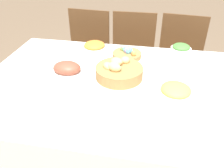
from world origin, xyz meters
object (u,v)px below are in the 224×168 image
green_salad_bowl (181,50)px  chair_far_center (132,59)px  carrot_bowl (95,48)px  chair_far_left (86,55)px  knife (128,125)px  spoon (134,126)px  butter_dish (62,90)px  chair_far_right (178,63)px  dinner_plate (97,121)px  pineapple_bowl (175,93)px  bread_basket (119,71)px  ham_platter (67,69)px  fork (67,118)px  drinking_cup (145,104)px  egg_basket (127,54)px

green_salad_bowl → chair_far_center: bearing=133.4°
carrot_bowl → green_salad_bowl: bearing=6.4°
chair_far_left → knife: size_ratio=5.21×
chair_far_left → carrot_bowl: size_ratio=4.91×
spoon → butter_dish: bearing=156.4°
chair_far_right → green_salad_bowl: (-0.05, -0.43, 0.32)m
dinner_plate → pineapple_bowl: bearing=34.0°
bread_basket → butter_dish: size_ratio=2.68×
ham_platter → fork: size_ratio=1.60×
chair_far_center → ham_platter: (-0.35, -0.83, 0.31)m
green_salad_bowl → fork: green_salad_bowl is taller
bread_basket → carrot_bowl: (-0.24, 0.33, -0.01)m
chair_far_right → fork: size_ratio=5.21×
chair_far_center → fork: size_ratio=5.21×
carrot_bowl → butter_dish: bearing=-95.7°
chair_far_left → knife: (0.58, -1.27, 0.28)m
pineapple_bowl → chair_far_left: bearing=128.6°
chair_far_left → drinking_cup: 1.34m
butter_dish → pineapple_bowl: bearing=4.5°
chair_far_center → carrot_bowl: 0.64m
bread_basket → pineapple_bowl: (0.34, -0.18, -0.00)m
chair_far_right → chair_far_left: size_ratio=1.00×
spoon → pineapple_bowl: bearing=54.1°
ham_platter → dinner_plate: size_ratio=1.09×
drinking_cup → butter_dish: bearing=172.3°
chair_far_center → bread_basket: size_ratio=3.06×
fork → knife: (0.31, 0.00, 0.00)m
bread_basket → drinking_cup: (0.19, -0.30, -0.01)m
bread_basket → butter_dish: bearing=-141.9°
chair_far_right → carrot_bowl: 0.91m
carrot_bowl → knife: bearing=-65.1°
pineapple_bowl → drinking_cup: size_ratio=2.41×
chair_far_center → chair_far_right: (0.45, -0.00, 0.00)m
green_salad_bowl → carrot_bowl: bearing=-173.6°
chair_far_left → fork: (0.27, -1.27, 0.28)m
egg_basket → pineapple_bowl: size_ratio=1.11×
pineapple_bowl → knife: bearing=-131.3°
bread_basket → drinking_cup: 0.35m
fork → green_salad_bowl: bearing=53.2°
ham_platter → pineapple_bowl: pineapple_bowl is taller
chair_far_right → drinking_cup: 1.20m
egg_basket → spoon: 0.75m
chair_far_center → dinner_plate: chair_far_center is taller
dinner_plate → drinking_cup: (0.22, 0.14, 0.03)m
dinner_plate → fork: dinner_plate is taller
carrot_bowl → egg_basket: bearing=-6.8°
chair_far_right → spoon: bearing=-96.9°
ham_platter → spoon: size_ratio=1.60×
egg_basket → fork: egg_basket is taller
dinner_plate → drinking_cup: bearing=32.5°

